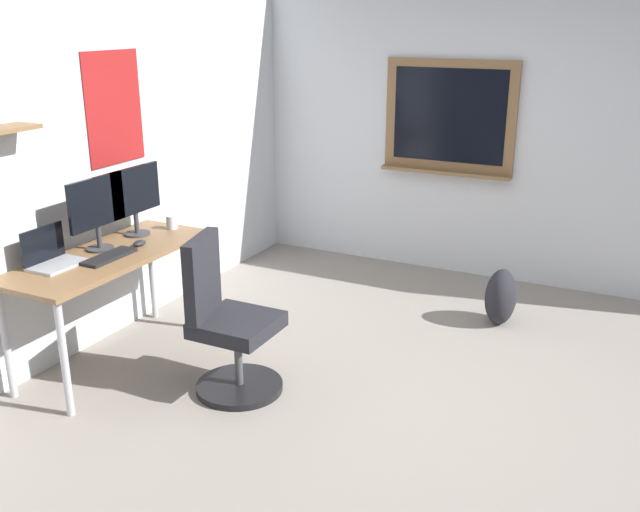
{
  "coord_description": "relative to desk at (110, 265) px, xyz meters",
  "views": [
    {
      "loc": [
        -3.36,
        -0.95,
        2.14
      ],
      "look_at": [
        0.01,
        0.73,
        0.85
      ],
      "focal_mm": 39.79,
      "sensor_mm": 36.0,
      "label": 1
    }
  ],
  "objects": [
    {
      "name": "ground_plane",
      "position": [
        0.22,
        -2.09,
        -0.65
      ],
      "size": [
        5.2,
        5.2,
        0.0
      ],
      "primitive_type": "plane",
      "color": "gray",
      "rests_on": "ground"
    },
    {
      "name": "wall_back",
      "position": [
        0.21,
        0.36,
        0.65
      ],
      "size": [
        5.0,
        0.3,
        2.6
      ],
      "color": "silver",
      "rests_on": "ground"
    },
    {
      "name": "wall_right",
      "position": [
        2.66,
        -2.06,
        0.65
      ],
      "size": [
        0.22,
        5.0,
        2.6
      ],
      "color": "silver",
      "rests_on": "ground"
    },
    {
      "name": "desk",
      "position": [
        0.0,
        0.0,
        0.0
      ],
      "size": [
        1.42,
        0.57,
        0.73
      ],
      "color": "olive",
      "rests_on": "ground"
    },
    {
      "name": "office_chair",
      "position": [
        0.0,
        -0.86,
        -0.24
      ],
      "size": [
        0.52,
        0.54,
        0.95
      ],
      "color": "black",
      "rests_on": "ground"
    },
    {
      "name": "laptop",
      "position": [
        -0.32,
        0.14,
        0.13
      ],
      "size": [
        0.31,
        0.21,
        0.23
      ],
      "color": "#ADAFB5",
      "rests_on": "desk"
    },
    {
      "name": "monitor_primary",
      "position": [
        0.04,
        0.09,
        0.35
      ],
      "size": [
        0.46,
        0.17,
        0.46
      ],
      "color": "#38383D",
      "rests_on": "desk"
    },
    {
      "name": "monitor_secondary",
      "position": [
        0.39,
        0.09,
        0.35
      ],
      "size": [
        0.46,
        0.17,
        0.46
      ],
      "color": "#38383D",
      "rests_on": "desk"
    },
    {
      "name": "keyboard",
      "position": [
        -0.07,
        -0.07,
        0.09
      ],
      "size": [
        0.37,
        0.13,
        0.02
      ],
      "primitive_type": "cube",
      "color": "black",
      "rests_on": "desk"
    },
    {
      "name": "computer_mouse",
      "position": [
        0.21,
        -0.07,
        0.1
      ],
      "size": [
        0.1,
        0.06,
        0.03
      ],
      "primitive_type": "ellipsoid",
      "color": "#262628",
      "rests_on": "desk"
    },
    {
      "name": "coffee_mug",
      "position": [
        0.61,
        -0.02,
        0.13
      ],
      "size": [
        0.08,
        0.08,
        0.09
      ],
      "primitive_type": "cylinder",
      "color": "silver",
      "rests_on": "desk"
    },
    {
      "name": "backpack",
      "position": [
        1.68,
        -2.09,
        -0.44
      ],
      "size": [
        0.32,
        0.22,
        0.41
      ],
      "primitive_type": "ellipsoid",
      "color": "#232328",
      "rests_on": "ground"
    }
  ]
}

